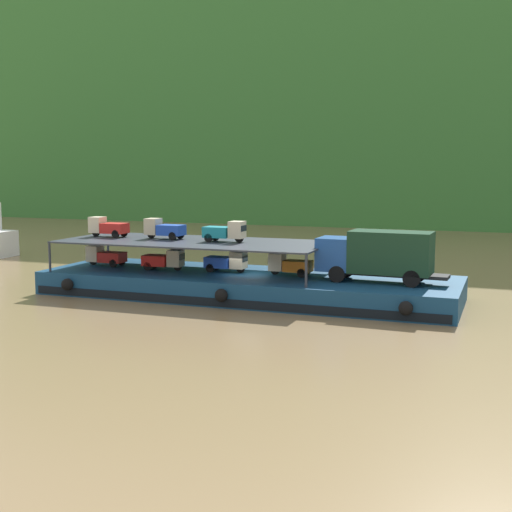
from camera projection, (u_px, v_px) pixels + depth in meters
name	position (u px, v px, depth m)	size (l,w,h in m)	color
ground_plane	(247.00, 297.00, 45.01)	(400.00, 400.00, 0.00)	olive
hillside_far_bank	(408.00, 59.00, 105.76)	(138.84, 36.65, 43.67)	#387533
cargo_barge	(247.00, 285.00, 44.88)	(26.94, 8.63, 1.50)	navy
covered_lorry	(378.00, 254.00, 41.44)	(7.92, 2.57, 3.10)	#1E4C99
cargo_rack	(193.00, 242.00, 45.86)	(17.74, 7.21, 2.00)	#2D333D
mini_truck_lower_stern	(105.00, 256.00, 48.42)	(2.75, 1.21, 1.38)	red
mini_truck_lower_aft	(164.00, 260.00, 46.47)	(2.79, 1.30, 1.38)	red
mini_truck_lower_mid	(227.00, 262.00, 45.58)	(2.75, 1.22, 1.38)	#1E47B7
mini_truck_lower_fore	(290.00, 265.00, 44.14)	(2.76, 1.24, 1.38)	orange
mini_truck_upper_stern	(108.00, 227.00, 48.41)	(2.76, 1.23, 1.38)	red
mini_truck_upper_mid	(164.00, 229.00, 47.03)	(2.78, 1.26, 1.38)	#1E47B7
mini_truck_upper_fore	(225.00, 231.00, 45.20)	(2.77, 1.25, 1.38)	teal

